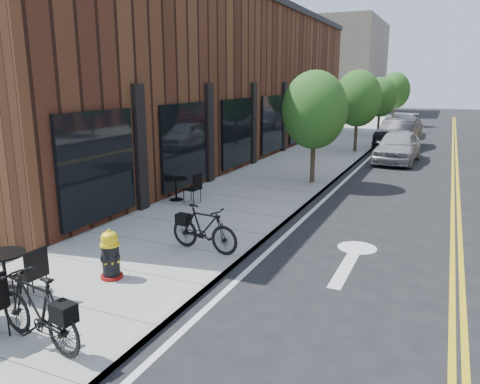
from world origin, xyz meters
The scene contains 16 objects.
ground centered at (0.00, 0.00, 0.00)m, with size 120.00×120.00×0.00m, color black.
sidewalk_near centered at (-2.00, 10.00, 0.06)m, with size 4.00×70.00×0.12m, color #9E9B93.
building_near centered at (-6.50, 14.00, 3.50)m, with size 5.00×28.00×7.00m, color #401E14.
bg_building_left centered at (-8.00, 48.00, 5.00)m, with size 8.00×14.00×10.00m, color #726656.
tree_near_a centered at (-0.60, 9.00, 2.60)m, with size 2.20×2.20×3.81m.
tree_near_b centered at (-0.60, 17.00, 2.71)m, with size 2.30×2.30×3.98m.
tree_near_c centered at (-0.60, 25.00, 2.53)m, with size 2.10×2.10×3.67m.
tree_near_d centered at (-0.60, 33.00, 2.79)m, with size 2.40×2.40×4.11m.
fire_hydrant centered at (-1.70, -0.40, 0.55)m, with size 0.42×0.42×0.91m.
bicycle_left centered at (-1.15, -2.56, 0.64)m, with size 0.49×1.72×1.03m, color black.
bicycle_right centered at (-0.83, 1.49, 0.61)m, with size 0.46×1.62×0.97m, color black.
bistro_set_b centered at (-2.94, -1.59, 0.57)m, with size 1.68×0.77×0.90m.
bistro_set_c centered at (-3.60, 4.90, 0.56)m, with size 1.64×0.78×0.87m.
parked_car_a centered at (1.60, 15.18, 0.71)m, with size 1.69×4.19×1.43m, color #999CA1.
parked_car_b centered at (1.17, 20.02, 0.79)m, with size 1.67×4.79×1.58m, color black.
parked_car_c centered at (0.80, 25.90, 0.71)m, with size 2.00×4.91×1.43m, color silver.
Camera 1 is at (3.59, -6.62, 3.58)m, focal length 35.00 mm.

